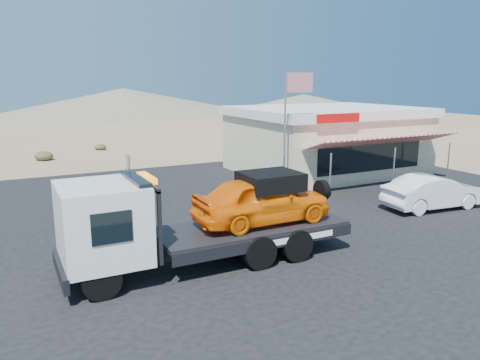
% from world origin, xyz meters
% --- Properties ---
extents(ground, '(120.00, 120.00, 0.00)m').
position_xyz_m(ground, '(0.00, 0.00, 0.00)').
color(ground, '#886D4D').
rests_on(ground, ground).
extents(asphalt_lot, '(32.00, 24.00, 0.02)m').
position_xyz_m(asphalt_lot, '(2.00, 3.00, 0.01)').
color(asphalt_lot, black).
rests_on(asphalt_lot, ground).
extents(tow_truck, '(8.77, 2.60, 2.93)m').
position_xyz_m(tow_truck, '(-1.83, -1.27, 1.58)').
color(tow_truck, black).
rests_on(tow_truck, asphalt_lot).
extents(white_sedan, '(4.67, 2.02, 1.49)m').
position_xyz_m(white_sedan, '(9.51, -0.06, 0.77)').
color(white_sedan, silver).
rests_on(white_sedan, asphalt_lot).
extents(jerky_store, '(10.40, 9.97, 3.90)m').
position_xyz_m(jerky_store, '(10.50, 8.97, 1.99)').
color(jerky_store, '#C0AE91').
rests_on(jerky_store, asphalt_lot).
extents(flagpole, '(1.55, 0.10, 6.00)m').
position_xyz_m(flagpole, '(4.93, 4.50, 3.76)').
color(flagpole, '#99999E').
rests_on(flagpole, asphalt_lot).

